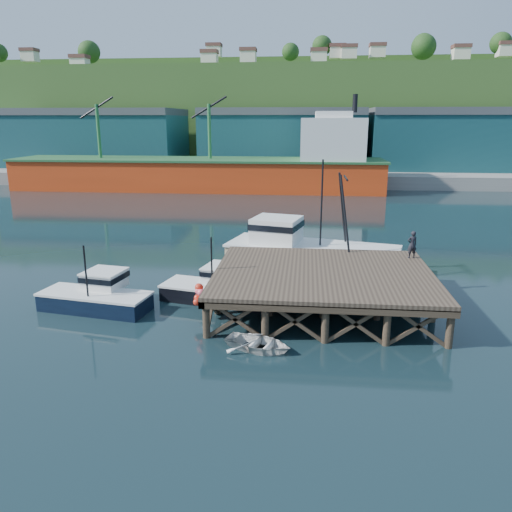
# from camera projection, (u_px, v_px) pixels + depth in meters

# --- Properties ---
(ground) EXTENTS (300.00, 300.00, 0.00)m
(ground) POSITION_uv_depth(u_px,v_px,m) (226.00, 303.00, 28.77)
(ground) COLOR black
(ground) RESTS_ON ground
(wharf) EXTENTS (12.00, 10.00, 2.62)m
(wharf) POSITION_uv_depth(u_px,v_px,m) (323.00, 275.00, 27.55)
(wharf) COLOR brown
(wharf) RESTS_ON ground
(far_quay) EXTENTS (160.00, 40.00, 2.00)m
(far_quay) POSITION_uv_depth(u_px,v_px,m) (283.00, 170.00, 95.69)
(far_quay) COLOR gray
(far_quay) RESTS_ON ground
(warehouse_left) EXTENTS (32.00, 16.00, 9.00)m
(warehouse_left) POSITION_uv_depth(u_px,v_px,m) (95.00, 141.00, 92.83)
(warehouse_left) COLOR #194F53
(warehouse_left) RESTS_ON far_quay
(warehouse_mid) EXTENTS (28.00, 16.00, 9.00)m
(warehouse_mid) POSITION_uv_depth(u_px,v_px,m) (283.00, 141.00, 89.44)
(warehouse_mid) COLOR #194F53
(warehouse_mid) RESTS_ON far_quay
(warehouse_right) EXTENTS (30.00, 16.00, 9.00)m
(warehouse_right) POSITION_uv_depth(u_px,v_px,m) (455.00, 142.00, 86.54)
(warehouse_right) COLOR #194F53
(warehouse_right) RESTS_ON far_quay
(cargo_ship) EXTENTS (55.50, 10.00, 13.75)m
(cargo_ship) POSITION_uv_depth(u_px,v_px,m) (220.00, 168.00, 74.79)
(cargo_ship) COLOR red
(cargo_ship) RESTS_ON ground
(hillside) EXTENTS (220.00, 50.00, 22.00)m
(hillside) POSITION_uv_depth(u_px,v_px,m) (290.00, 117.00, 121.85)
(hillside) COLOR #2D511E
(hillside) RESTS_ON ground
(boat_navy) EXTENTS (6.45, 3.89, 3.86)m
(boat_navy) POSITION_uv_depth(u_px,v_px,m) (98.00, 295.00, 27.84)
(boat_navy) COLOR black
(boat_navy) RESTS_ON ground
(boat_black) EXTENTS (6.78, 5.62, 3.97)m
(boat_black) POSITION_uv_depth(u_px,v_px,m) (219.00, 287.00, 29.25)
(boat_black) COLOR black
(boat_black) RESTS_ON ground
(trawler) EXTENTS (12.24, 6.87, 7.75)m
(trawler) POSITION_uv_depth(u_px,v_px,m) (308.00, 250.00, 34.14)
(trawler) COLOR #D1B487
(trawler) RESTS_ON ground
(dinghy) EXTENTS (3.73, 3.19, 0.65)m
(dinghy) POSITION_uv_depth(u_px,v_px,m) (258.00, 343.00, 22.89)
(dinghy) COLOR silver
(dinghy) RESTS_ON ground
(dockworker) EXTENTS (0.69, 0.55, 1.67)m
(dockworker) POSITION_uv_depth(u_px,v_px,m) (412.00, 245.00, 30.10)
(dockworker) COLOR black
(dockworker) RESTS_ON wharf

